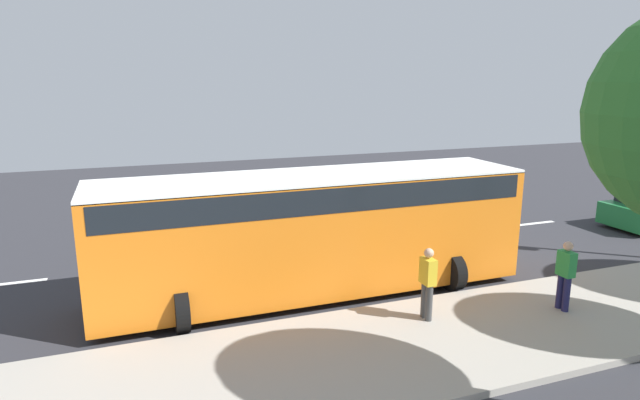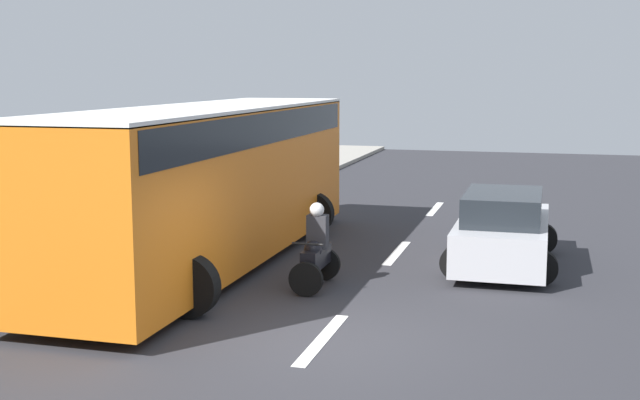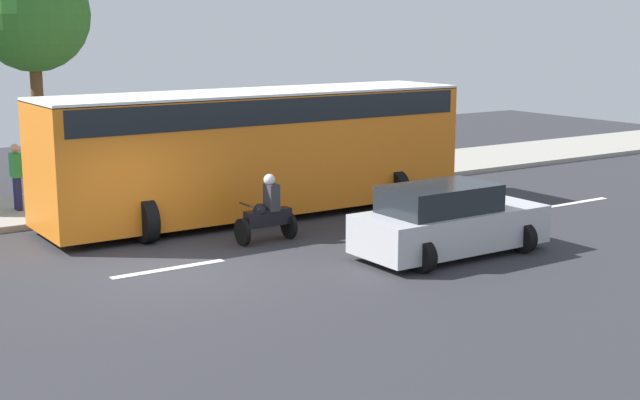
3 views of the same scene
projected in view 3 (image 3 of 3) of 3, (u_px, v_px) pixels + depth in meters
The scene contains 11 objects.
ground_plane at pixel (169, 272), 17.69m from camera, with size 40.00×60.00×0.10m, color #2D2D33.
sidewalk at pixel (58, 207), 23.37m from camera, with size 4.00×60.00×0.15m, color #9E998E.
lane_stripe_far_north at pixel (576, 203), 24.23m from camera, with size 0.20×2.40×0.01m, color white.
lane_stripe_north at pixel (404, 231), 20.95m from camera, with size 0.20×2.40×0.01m, color white.
lane_stripe_mid at pixel (169, 269), 17.68m from camera, with size 0.20×2.40×0.01m, color white.
car_silver at pixel (448, 222), 18.66m from camera, with size 2.13×4.21×1.52m.
city_bus at pixel (258, 143), 22.30m from camera, with size 3.20×11.00×3.16m.
motorcycle at pixel (267, 214), 19.81m from camera, with size 0.60×1.30×1.53m.
pedestrian_near_signal at pixel (150, 167), 23.67m from camera, with size 0.40×0.24×1.69m.
pedestrian_by_tree at pixel (16, 175), 22.42m from camera, with size 0.40×0.24×1.69m.
street_tree_north at pixel (32, 16), 25.85m from camera, with size 3.33×3.33×6.72m.
Camera 3 is at (-15.86, 7.00, 4.79)m, focal length 49.99 mm.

